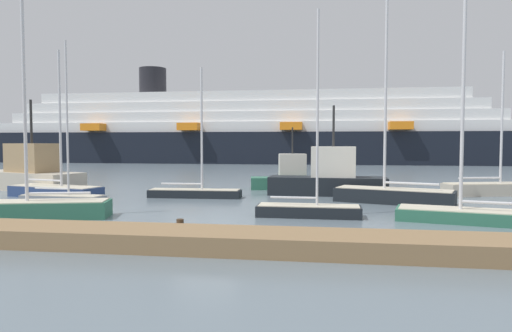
% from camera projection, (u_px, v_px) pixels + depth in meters
% --- Properties ---
extents(ground_plane, '(600.00, 600.00, 0.00)m').
position_uv_depth(ground_plane, '(206.00, 222.00, 18.41)').
color(ground_plane, slate).
extents(dock_pier, '(27.58, 2.33, 0.69)m').
position_uv_depth(dock_pier, '(168.00, 238.00, 13.92)').
color(dock_pier, olive).
rests_on(dock_pier, ground_plane).
extents(sailboat_0, '(5.46, 1.39, 7.57)m').
position_uv_depth(sailboat_0, '(195.00, 191.00, 26.58)').
color(sailboat_0, black).
rests_on(sailboat_0, ground_plane).
extents(sailboat_1, '(4.55, 1.51, 8.44)m').
position_uv_depth(sailboat_1, '(63.00, 197.00, 23.54)').
color(sailboat_1, gray).
rests_on(sailboat_1, ground_plane).
extents(sailboat_2, '(6.04, 3.03, 9.63)m').
position_uv_depth(sailboat_2, '(38.00, 207.00, 19.32)').
color(sailboat_2, '#2D6B51').
rests_on(sailboat_2, ground_plane).
extents(sailboat_3, '(6.15, 3.05, 9.93)m').
position_uv_depth(sailboat_3, '(473.00, 212.00, 18.26)').
color(sailboat_3, '#2D6B51').
rests_on(sailboat_3, ground_plane).
extents(sailboat_4, '(4.53, 1.33, 8.91)m').
position_uv_depth(sailboat_4, '(309.00, 208.00, 19.72)').
color(sailboat_4, black).
rests_on(sailboat_4, ground_plane).
extents(sailboat_5, '(6.19, 3.00, 8.76)m').
position_uv_depth(sailboat_5, '(493.00, 187.00, 27.71)').
color(sailboat_5, '#BCB29E').
rests_on(sailboat_5, ground_plane).
extents(sailboat_6, '(6.38, 3.75, 11.02)m').
position_uv_depth(sailboat_6, '(393.00, 193.00, 24.14)').
color(sailboat_6, black).
rests_on(sailboat_6, ground_plane).
extents(sailboat_7, '(6.08, 3.04, 8.60)m').
position_uv_depth(sailboat_7, '(56.00, 190.00, 26.82)').
color(sailboat_7, navy).
rests_on(sailboat_7, ground_plane).
extents(fishing_boat_0, '(8.80, 5.30, 6.11)m').
position_uv_depth(fishing_boat_0, '(30.00, 173.00, 30.84)').
color(fishing_boat_0, '#BCB29E').
rests_on(fishing_boat_0, ground_plane).
extents(fishing_boat_1, '(7.20, 2.22, 5.49)m').
position_uv_depth(fishing_boat_1, '(329.00, 178.00, 27.84)').
color(fishing_boat_1, black).
rests_on(fishing_boat_1, ground_plane).
extents(fishing_boat_2, '(5.40, 2.44, 4.27)m').
position_uv_depth(fishing_boat_2, '(290.00, 177.00, 31.37)').
color(fishing_boat_2, '#2D6B51').
rests_on(fishing_boat_2, ground_plane).
extents(channel_buoy_0, '(0.77, 0.77, 1.69)m').
position_uv_depth(channel_buoy_0, '(286.00, 179.00, 35.20)').
color(channel_buoy_0, red).
rests_on(channel_buoy_0, ground_plane).
extents(cruise_ship, '(86.93, 13.89, 15.38)m').
position_uv_depth(cruise_ship, '(246.00, 132.00, 72.58)').
color(cruise_ship, black).
rests_on(cruise_ship, ground_plane).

